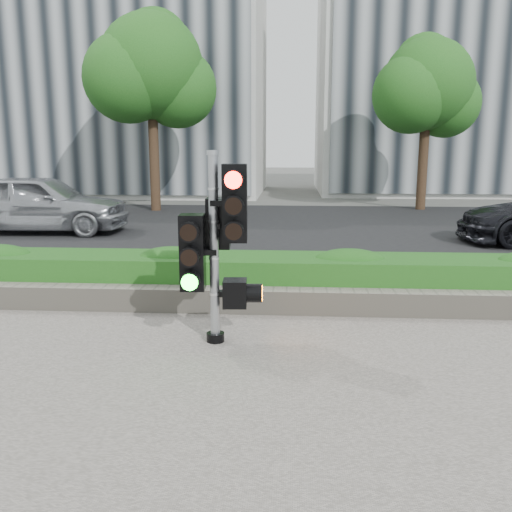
{
  "coord_description": "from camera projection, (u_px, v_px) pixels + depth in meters",
  "views": [
    {
      "loc": [
        0.63,
        -5.51,
        2.34
      ],
      "look_at": [
        0.22,
        0.6,
        1.11
      ],
      "focal_mm": 38.0,
      "sensor_mm": 36.0,
      "label": 1
    }
  ],
  "objects": [
    {
      "name": "hedge",
      "position": [
        251.0,
        278.0,
        8.32
      ],
      "size": [
        12.0,
        1.0,
        0.68
      ],
      "primitive_type": "cube",
      "color": "green",
      "rests_on": "sidewalk"
    },
    {
      "name": "tree_right",
      "position": [
        427.0,
        88.0,
        19.86
      ],
      "size": [
        4.1,
        3.58,
        6.53
      ],
      "color": "black",
      "rests_on": "ground"
    },
    {
      "name": "road",
      "position": [
        271.0,
        229.0,
        15.68
      ],
      "size": [
        60.0,
        13.0,
        0.02
      ],
      "primitive_type": "cube",
      "color": "black",
      "rests_on": "ground"
    },
    {
      "name": "stone_wall",
      "position": [
        247.0,
        300.0,
        7.72
      ],
      "size": [
        12.0,
        0.32,
        0.34
      ],
      "primitive_type": "cube",
      "color": "gray",
      "rests_on": "sidewalk"
    },
    {
      "name": "car_silver",
      "position": [
        40.0,
        203.0,
        14.92
      ],
      "size": [
        4.82,
        2.06,
        1.62
      ],
      "primitive_type": "imported",
      "rotation": [
        0.0,
        0.0,
        1.6
      ],
      "color": "#A7A8AE",
      "rests_on": "road"
    },
    {
      "name": "curb",
      "position": [
        253.0,
        287.0,
        8.97
      ],
      "size": [
        60.0,
        0.25,
        0.12
      ],
      "primitive_type": "cube",
      "color": "gray",
      "rests_on": "ground"
    },
    {
      "name": "building_right",
      "position": [
        492.0,
        77.0,
        28.44
      ],
      "size": [
        18.0,
        10.0,
        12.0
      ],
      "primitive_type": "cube",
      "color": "#B7B7B2",
      "rests_on": "ground"
    },
    {
      "name": "tree_left",
      "position": [
        151.0,
        71.0,
        19.44
      ],
      "size": [
        4.61,
        4.03,
        7.34
      ],
      "color": "black",
      "rests_on": "ground"
    },
    {
      "name": "building_left",
      "position": [
        105.0,
        44.0,
        27.52
      ],
      "size": [
        16.0,
        9.0,
        15.0
      ],
      "primitive_type": "cube",
      "color": "#B7B7B2",
      "rests_on": "ground"
    },
    {
      "name": "ground",
      "position": [
        233.0,
        366.0,
        5.9
      ],
      "size": [
        120.0,
        120.0,
        0.0
      ],
      "primitive_type": "plane",
      "color": "#51514C",
      "rests_on": "ground"
    },
    {
      "name": "traffic_signal",
      "position": [
        217.0,
        238.0,
        6.35
      ],
      "size": [
        0.8,
        0.6,
        2.28
      ],
      "rotation": [
        0.0,
        0.0,
        0.06
      ],
      "color": "black",
      "rests_on": "sidewalk"
    }
  ]
}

